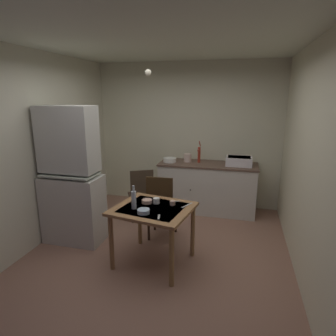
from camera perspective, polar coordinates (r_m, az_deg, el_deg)
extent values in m
plane|color=#8E6453|center=(4.00, -2.29, -17.12)|extent=(5.15, 5.15, 0.00)
cube|color=beige|center=(5.53, 3.92, 6.53)|extent=(3.54, 0.10, 2.68)
cube|color=beige|center=(4.35, -25.49, 3.01)|extent=(0.10, 4.25, 2.68)
cube|color=beige|center=(3.44, 27.01, 0.15)|extent=(0.10, 4.25, 2.68)
cube|color=silver|center=(3.47, -2.79, 24.93)|extent=(3.54, 4.25, 0.10)
cube|color=beige|center=(4.41, -18.15, -7.71)|extent=(0.83, 0.45, 0.97)
cube|color=beige|center=(4.15, -19.23, 5.41)|extent=(0.77, 0.38, 0.90)
cube|color=beige|center=(4.23, -18.86, -1.18)|extent=(0.75, 0.41, 0.02)
cube|color=beige|center=(5.31, 7.77, -3.95)|extent=(1.71, 0.60, 0.86)
cube|color=brown|center=(5.19, 7.93, 0.73)|extent=(1.74, 0.63, 0.03)
sphere|color=#2D2823|center=(5.04, 4.46, -4.36)|extent=(0.02, 0.02, 0.02)
cube|color=white|center=(5.14, 13.87, 1.34)|extent=(0.44, 0.34, 0.15)
cube|color=black|center=(5.13, 13.92, 2.11)|extent=(0.38, 0.28, 0.01)
cylinder|color=maroon|center=(5.23, 6.17, 2.62)|extent=(0.05, 0.05, 0.28)
cylinder|color=maroon|center=(5.14, 6.09, 3.56)|extent=(0.03, 0.12, 0.03)
cylinder|color=#9F2F21|center=(5.25, 6.33, 4.78)|extent=(0.02, 0.16, 0.12)
cylinder|color=white|center=(5.25, 0.35, 1.61)|extent=(0.24, 0.24, 0.08)
cylinder|color=beige|center=(5.28, 3.90, 2.03)|extent=(0.14, 0.14, 0.15)
cube|color=#986940|center=(3.57, -2.94, -8.07)|extent=(1.04, 0.96, 0.04)
cube|color=silver|center=(3.56, -2.94, -7.82)|extent=(0.81, 0.75, 0.00)
cylinder|color=olive|center=(3.65, -11.17, -14.28)|extent=(0.06, 0.06, 0.71)
cylinder|color=olive|center=(3.30, 0.71, -17.29)|extent=(0.06, 0.06, 0.71)
cylinder|color=olive|center=(4.17, -5.61, -10.28)|extent=(0.06, 0.06, 0.71)
cylinder|color=olive|center=(3.87, 4.91, -12.32)|extent=(0.06, 0.06, 0.71)
cube|color=#382417|center=(4.33, -1.08, -8.22)|extent=(0.41, 0.41, 0.03)
cube|color=#352413|center=(4.06, -1.70, -5.51)|extent=(0.38, 0.04, 0.54)
cylinder|color=#382417|center=(4.53, 1.57, -10.18)|extent=(0.04, 0.04, 0.41)
cylinder|color=#382417|center=(4.60, -2.65, -9.79)|extent=(0.04, 0.04, 0.41)
cylinder|color=#382417|center=(4.23, 0.68, -12.05)|extent=(0.04, 0.04, 0.41)
cylinder|color=#382417|center=(4.31, -3.84, -11.59)|extent=(0.04, 0.04, 0.41)
cube|color=#3D291F|center=(4.98, -5.43, -5.42)|extent=(0.54, 0.54, 0.03)
cube|color=#3A2D21|center=(4.72, -5.16, -3.28)|extent=(0.35, 0.20, 0.48)
cylinder|color=#3D291F|center=(5.23, -3.80, -6.86)|extent=(0.04, 0.04, 0.40)
cylinder|color=#3D291F|center=(5.19, -7.53, -7.15)|extent=(0.04, 0.04, 0.40)
cylinder|color=#3D291F|center=(4.92, -3.09, -8.26)|extent=(0.04, 0.04, 0.40)
cylinder|color=#3D291F|center=(4.88, -7.06, -8.58)|extent=(0.04, 0.04, 0.40)
cylinder|color=#9EB2C6|center=(3.39, -4.87, -8.55)|extent=(0.15, 0.15, 0.05)
cylinder|color=tan|center=(3.69, -4.20, -6.62)|extent=(0.13, 0.13, 0.05)
cylinder|color=white|center=(3.67, -2.28, -6.48)|extent=(0.08, 0.08, 0.07)
cylinder|color=tan|center=(3.62, 0.89, -6.92)|extent=(0.07, 0.07, 0.06)
cylinder|color=#B7BCC1|center=(3.50, -6.78, -6.32)|extent=(0.06, 0.06, 0.22)
cylinder|color=#B7BCC1|center=(3.46, -6.85, -4.06)|extent=(0.03, 0.03, 0.07)
cube|color=silver|center=(3.62, 3.81, -7.36)|extent=(0.11, 0.20, 0.00)
cube|color=beige|center=(3.74, 1.46, -6.61)|extent=(0.12, 0.07, 0.00)
cube|color=beige|center=(3.29, -1.83, -9.66)|extent=(0.04, 0.13, 0.00)
sphere|color=#F9EFCC|center=(3.81, -3.95, 18.34)|extent=(0.08, 0.08, 0.08)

